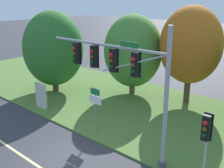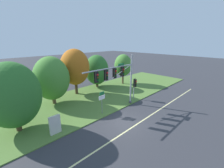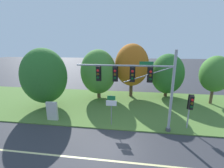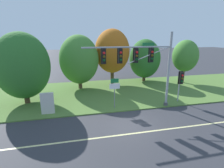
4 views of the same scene
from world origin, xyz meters
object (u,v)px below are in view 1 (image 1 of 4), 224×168
(pedestrian_signal_near_kerb, at_px, (206,132))
(route_sign_post, at_px, (95,103))
(info_kiosk, at_px, (41,96))
(tree_nearest_road, at_px, (53,49))
(traffic_signal_mast, at_px, (121,71))
(tree_left_of_mast, at_px, (133,51))
(tree_behind_signpost, at_px, (191,45))

(pedestrian_signal_near_kerb, bearing_deg, route_sign_post, -178.71)
(route_sign_post, distance_m, info_kiosk, 6.05)
(pedestrian_signal_near_kerb, distance_m, tree_nearest_road, 15.61)
(traffic_signal_mast, bearing_deg, tree_left_of_mast, 123.74)
(route_sign_post, distance_m, tree_nearest_road, 9.16)
(tree_behind_signpost, bearing_deg, pedestrian_signal_near_kerb, -58.40)
(tree_left_of_mast, distance_m, info_kiosk, 8.29)
(traffic_signal_mast, distance_m, tree_nearest_road, 11.36)
(route_sign_post, bearing_deg, traffic_signal_mast, -10.31)
(tree_nearest_road, bearing_deg, tree_behind_signpost, 27.38)
(pedestrian_signal_near_kerb, bearing_deg, tree_left_of_mast, 143.56)
(traffic_signal_mast, relative_size, tree_behind_signpost, 1.08)
(pedestrian_signal_near_kerb, distance_m, info_kiosk, 12.90)
(route_sign_post, xyz_separation_m, tree_behind_signpost, (1.72, 8.53, 2.61))
(traffic_signal_mast, bearing_deg, route_sign_post, 169.69)
(pedestrian_signal_near_kerb, relative_size, tree_behind_signpost, 0.42)
(tree_nearest_road, bearing_deg, pedestrian_signal_near_kerb, -11.73)
(tree_nearest_road, xyz_separation_m, info_kiosk, (2.39, -3.16, -2.85))
(pedestrian_signal_near_kerb, bearing_deg, info_kiosk, -179.99)
(tree_nearest_road, xyz_separation_m, tree_behind_signpost, (10.07, 5.21, 0.78))
(traffic_signal_mast, xyz_separation_m, pedestrian_signal_near_kerb, (4.51, 0.58, -2.14))
(traffic_signal_mast, distance_m, pedestrian_signal_near_kerb, 5.03)
(route_sign_post, bearing_deg, tree_left_of_mast, 111.00)
(pedestrian_signal_near_kerb, height_order, tree_behind_signpost, tree_behind_signpost)
(tree_left_of_mast, height_order, info_kiosk, tree_left_of_mast)
(route_sign_post, height_order, info_kiosk, route_sign_post)
(route_sign_post, xyz_separation_m, info_kiosk, (-5.96, 0.15, -1.01))
(tree_left_of_mast, bearing_deg, tree_nearest_road, -144.31)
(info_kiosk, bearing_deg, tree_behind_signpost, 47.48)
(pedestrian_signal_near_kerb, xyz_separation_m, tree_nearest_road, (-15.22, 3.16, 1.46))
(pedestrian_signal_near_kerb, height_order, route_sign_post, pedestrian_signal_near_kerb)
(pedestrian_signal_near_kerb, height_order, info_kiosk, pedestrian_signal_near_kerb)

